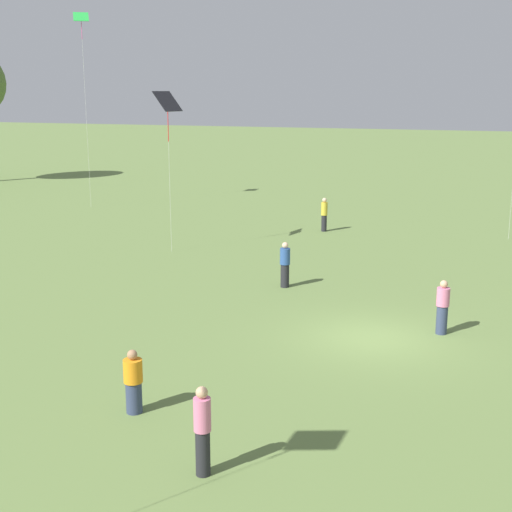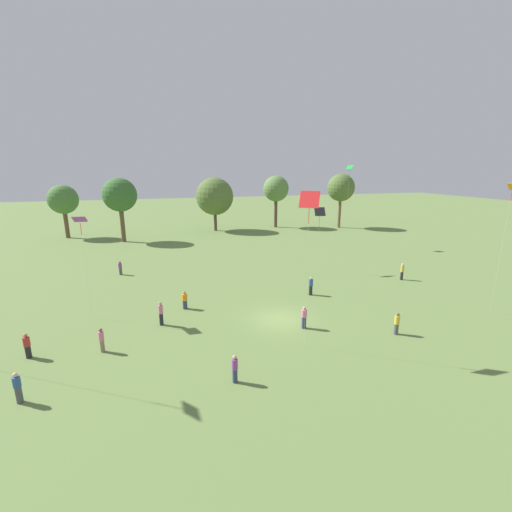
{
  "view_description": "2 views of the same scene",
  "coord_description": "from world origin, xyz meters",
  "px_view_note": "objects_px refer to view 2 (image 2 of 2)",
  "views": [
    {
      "loc": [
        -20.68,
        -3.66,
        7.43
      ],
      "look_at": [
        -1.46,
        3.26,
        2.66
      ],
      "focal_mm": 50.0,
      "sensor_mm": 36.0,
      "label": 1
    },
    {
      "loc": [
        -8.97,
        -23.44,
        11.59
      ],
      "look_at": [
        -1.01,
        3.3,
        4.45
      ],
      "focal_mm": 24.0,
      "sensor_mm": 36.0,
      "label": 2
    }
  ],
  "objects_px": {
    "person_8": "(18,388)",
    "person_2": "(120,268)",
    "person_1": "(235,369)",
    "person_6": "(304,318)",
    "person_5": "(311,286)",
    "person_11": "(402,271)",
    "kite_5": "(350,170)",
    "person_9": "(185,300)",
    "person_0": "(161,313)",
    "person_3": "(397,323)",
    "person_10": "(27,346)",
    "kite_1": "(309,203)",
    "kite_3": "(80,222)",
    "kite_0": "(320,213)",
    "person_4": "(102,340)",
    "kite_2": "(511,195)"
  },
  "relations": [
    {
      "from": "person_8",
      "to": "person_2",
      "type": "bearing_deg",
      "value": -172.79
    },
    {
      "from": "person_2",
      "to": "person_11",
      "type": "relative_size",
      "value": 0.86
    },
    {
      "from": "person_6",
      "to": "person_8",
      "type": "bearing_deg",
      "value": 142.41
    },
    {
      "from": "person_10",
      "to": "person_11",
      "type": "bearing_deg",
      "value": 106.01
    },
    {
      "from": "person_10",
      "to": "kite_3",
      "type": "distance_m",
      "value": 9.23
    },
    {
      "from": "person_10",
      "to": "kite_1",
      "type": "xyz_separation_m",
      "value": [
        17.24,
        -3.69,
        8.76
      ]
    },
    {
      "from": "person_3",
      "to": "person_5",
      "type": "xyz_separation_m",
      "value": [
        -2.47,
        9.01,
        0.05
      ]
    },
    {
      "from": "person_0",
      "to": "person_10",
      "type": "bearing_deg",
      "value": 79.35
    },
    {
      "from": "person_3",
      "to": "person_11",
      "type": "bearing_deg",
      "value": 103.46
    },
    {
      "from": "person_9",
      "to": "kite_1",
      "type": "distance_m",
      "value": 14.32
    },
    {
      "from": "person_5",
      "to": "person_6",
      "type": "xyz_separation_m",
      "value": [
        -3.5,
        -6.23,
        -0.03
      ]
    },
    {
      "from": "kite_5",
      "to": "person_9",
      "type": "bearing_deg",
      "value": -45.22
    },
    {
      "from": "person_3",
      "to": "kite_3",
      "type": "distance_m",
      "value": 24.44
    },
    {
      "from": "person_5",
      "to": "person_6",
      "type": "distance_m",
      "value": 7.15
    },
    {
      "from": "person_3",
      "to": "person_6",
      "type": "bearing_deg",
      "value": -150.92
    },
    {
      "from": "person_2",
      "to": "person_8",
      "type": "xyz_separation_m",
      "value": [
        -3.14,
        -21.76,
        0.09
      ]
    },
    {
      "from": "person_5",
      "to": "kite_3",
      "type": "xyz_separation_m",
      "value": [
        -19.03,
        0.38,
        6.81
      ]
    },
    {
      "from": "person_9",
      "to": "person_11",
      "type": "distance_m",
      "value": 23.09
    },
    {
      "from": "person_0",
      "to": "person_4",
      "type": "xyz_separation_m",
      "value": [
        -3.79,
        -2.99,
        -0.11
      ]
    },
    {
      "from": "kite_2",
      "to": "kite_5",
      "type": "height_order",
      "value": "kite_5"
    },
    {
      "from": "person_1",
      "to": "person_10",
      "type": "xyz_separation_m",
      "value": [
        -11.9,
        6.21,
        -0.02
      ]
    },
    {
      "from": "kite_5",
      "to": "person_1",
      "type": "bearing_deg",
      "value": -29.39
    },
    {
      "from": "person_3",
      "to": "kite_0",
      "type": "distance_m",
      "value": 17.08
    },
    {
      "from": "person_0",
      "to": "person_5",
      "type": "distance_m",
      "value": 13.96
    },
    {
      "from": "kite_5",
      "to": "person_6",
      "type": "bearing_deg",
      "value": -26.07
    },
    {
      "from": "person_11",
      "to": "kite_1",
      "type": "bearing_deg",
      "value": 145.95
    },
    {
      "from": "person_5",
      "to": "person_11",
      "type": "height_order",
      "value": "person_11"
    },
    {
      "from": "person_11",
      "to": "person_9",
      "type": "bearing_deg",
      "value": 116.9
    },
    {
      "from": "person_1",
      "to": "person_6",
      "type": "relative_size",
      "value": 0.97
    },
    {
      "from": "kite_1",
      "to": "person_9",
      "type": "bearing_deg",
      "value": -153.65
    },
    {
      "from": "kite_2",
      "to": "kite_3",
      "type": "height_order",
      "value": "kite_2"
    },
    {
      "from": "person_6",
      "to": "kite_1",
      "type": "height_order",
      "value": "kite_1"
    },
    {
      "from": "person_4",
      "to": "kite_2",
      "type": "xyz_separation_m",
      "value": [
        30.03,
        -2.39,
        8.84
      ]
    },
    {
      "from": "person_4",
      "to": "kite_0",
      "type": "bearing_deg",
      "value": 81.72
    },
    {
      "from": "kite_0",
      "to": "kite_2",
      "type": "bearing_deg",
      "value": -1.21
    },
    {
      "from": "person_0",
      "to": "kite_1",
      "type": "relative_size",
      "value": 0.18
    },
    {
      "from": "person_0",
      "to": "person_4",
      "type": "distance_m",
      "value": 4.83
    },
    {
      "from": "person_0",
      "to": "person_1",
      "type": "distance_m",
      "value": 9.43
    },
    {
      "from": "person_5",
      "to": "person_10",
      "type": "relative_size",
      "value": 1.07
    },
    {
      "from": "person_1",
      "to": "person_2",
      "type": "relative_size",
      "value": 1.07
    },
    {
      "from": "person_1",
      "to": "person_5",
      "type": "relative_size",
      "value": 0.94
    },
    {
      "from": "person_5",
      "to": "kite_5",
      "type": "relative_size",
      "value": 0.15
    },
    {
      "from": "person_1",
      "to": "person_2",
      "type": "height_order",
      "value": "person_1"
    },
    {
      "from": "person_8",
      "to": "person_9",
      "type": "xyz_separation_m",
      "value": [
        9.2,
        9.88,
        -0.1
      ]
    },
    {
      "from": "kite_3",
      "to": "person_10",
      "type": "bearing_deg",
      "value": 109.96
    },
    {
      "from": "person_8",
      "to": "kite_2",
      "type": "relative_size",
      "value": 0.16
    },
    {
      "from": "kite_5",
      "to": "kite_0",
      "type": "bearing_deg",
      "value": -32.54
    },
    {
      "from": "kite_0",
      "to": "person_6",
      "type": "bearing_deg",
      "value": -60.72
    },
    {
      "from": "person_0",
      "to": "person_10",
      "type": "distance_m",
      "value": 8.53
    },
    {
      "from": "person_10",
      "to": "person_11",
      "type": "xyz_separation_m",
      "value": [
        33.24,
        6.47,
        0.1
      ]
    }
  ]
}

